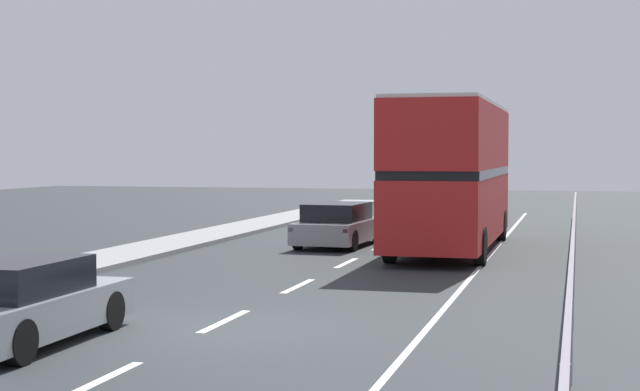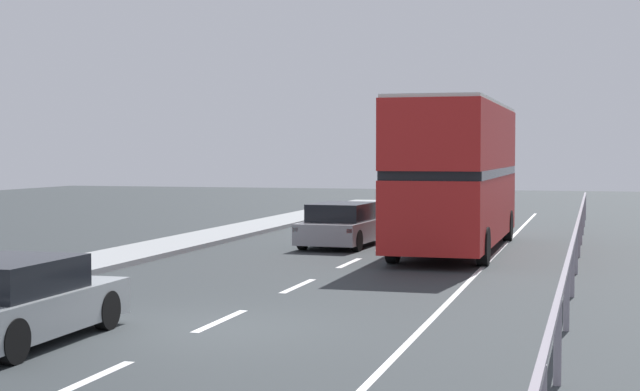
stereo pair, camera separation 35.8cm
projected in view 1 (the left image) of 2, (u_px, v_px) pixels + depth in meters
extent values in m
cube|color=#2C3134|center=(210.00, 331.00, 15.97)|extent=(75.06, 120.00, 0.10)
cube|color=silver|center=(99.00, 381.00, 12.27)|extent=(0.16, 2.27, 0.01)
cube|color=silver|center=(225.00, 321.00, 16.64)|extent=(0.16, 2.27, 0.01)
cube|color=silver|center=(298.00, 286.00, 21.00)|extent=(0.16, 2.27, 0.01)
cube|color=silver|center=(346.00, 263.00, 25.36)|extent=(0.16, 2.27, 0.01)
cube|color=silver|center=(380.00, 247.00, 29.73)|extent=(0.16, 2.27, 0.01)
cube|color=silver|center=(406.00, 235.00, 34.09)|extent=(0.16, 2.27, 0.01)
cube|color=silver|center=(425.00, 225.00, 38.45)|extent=(0.16, 2.27, 0.01)
cube|color=silver|center=(441.00, 218.00, 42.82)|extent=(0.16, 2.27, 0.01)
cube|color=silver|center=(477.00, 270.00, 23.76)|extent=(0.12, 46.00, 0.01)
cube|color=gray|center=(573.00, 229.00, 23.13)|extent=(0.08, 42.00, 0.08)
cylinder|color=gray|center=(569.00, 342.00, 12.09)|extent=(0.10, 0.10, 1.07)
cylinder|color=gray|center=(571.00, 298.00, 15.78)|extent=(0.10, 0.10, 1.07)
cylinder|color=gray|center=(572.00, 270.00, 19.46)|extent=(0.10, 0.10, 1.07)
cylinder|color=gray|center=(573.00, 251.00, 23.15)|extent=(0.10, 0.10, 1.07)
cylinder|color=gray|center=(574.00, 238.00, 26.84)|extent=(0.10, 0.10, 1.07)
cylinder|color=gray|center=(574.00, 227.00, 30.52)|extent=(0.10, 0.10, 1.07)
cylinder|color=gray|center=(575.00, 219.00, 34.21)|extent=(0.10, 0.10, 1.07)
cylinder|color=gray|center=(575.00, 213.00, 37.89)|extent=(0.10, 0.10, 1.07)
cylinder|color=gray|center=(575.00, 207.00, 41.58)|extent=(0.10, 0.10, 1.07)
cube|color=#AF1E1D|center=(452.00, 208.00, 28.48)|extent=(2.57, 10.28, 1.85)
cube|color=black|center=(452.00, 172.00, 28.43)|extent=(2.59, 9.87, 0.24)
cube|color=#AF1E1D|center=(452.00, 137.00, 28.38)|extent=(2.57, 10.28, 1.79)
cube|color=silver|center=(452.00, 105.00, 28.34)|extent=(2.52, 10.07, 0.10)
cube|color=black|center=(470.00, 197.00, 33.41)|extent=(2.29, 0.04, 1.30)
cube|color=yellow|center=(471.00, 126.00, 33.31)|extent=(1.53, 0.04, 0.28)
cylinder|color=black|center=(430.00, 224.00, 32.42)|extent=(0.28, 1.00, 1.00)
cylinder|color=black|center=(501.00, 225.00, 31.82)|extent=(0.28, 1.00, 1.00)
cylinder|color=black|center=(390.00, 244.00, 25.40)|extent=(0.28, 1.00, 1.00)
cylinder|color=black|center=(480.00, 246.00, 24.80)|extent=(0.28, 1.00, 1.00)
cube|color=gray|center=(20.00, 312.00, 14.67)|extent=(1.86, 4.12, 0.60)
cube|color=black|center=(12.00, 277.00, 14.45)|extent=(1.63, 2.27, 0.52)
cylinder|color=black|center=(20.00, 307.00, 16.19)|extent=(0.21, 0.64, 0.64)
cylinder|color=black|center=(111.00, 311.00, 15.78)|extent=(0.21, 0.64, 0.64)
cylinder|color=black|center=(20.00, 342.00, 13.17)|extent=(0.21, 0.64, 0.64)
cube|color=gray|center=(339.00, 230.00, 29.94)|extent=(2.05, 4.39, 0.63)
cube|color=black|center=(337.00, 212.00, 29.71)|extent=(1.74, 2.45, 0.53)
cube|color=red|center=(291.00, 230.00, 28.16)|extent=(0.16, 0.07, 0.12)
cube|color=red|center=(345.00, 231.00, 27.66)|extent=(0.16, 0.07, 0.12)
cylinder|color=black|center=(327.00, 231.00, 31.59)|extent=(0.23, 0.65, 0.64)
cylinder|color=black|center=(377.00, 233.00, 31.08)|extent=(0.23, 0.65, 0.64)
cylinder|color=black|center=(298.00, 239.00, 28.82)|extent=(0.23, 0.65, 0.64)
cylinder|color=black|center=(352.00, 241.00, 28.31)|extent=(0.23, 0.65, 0.64)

